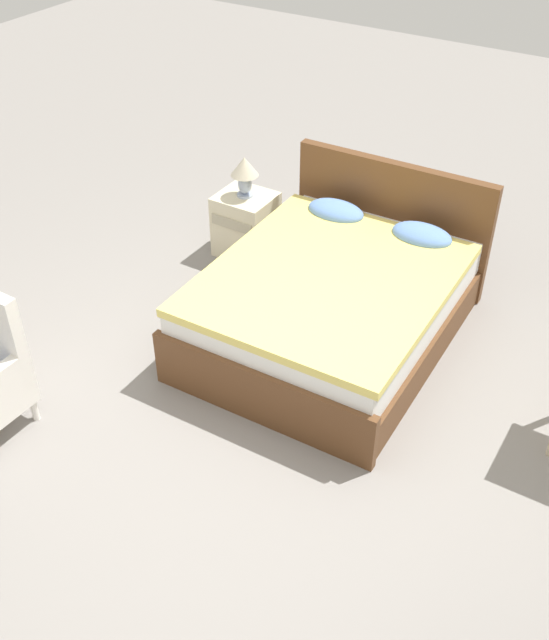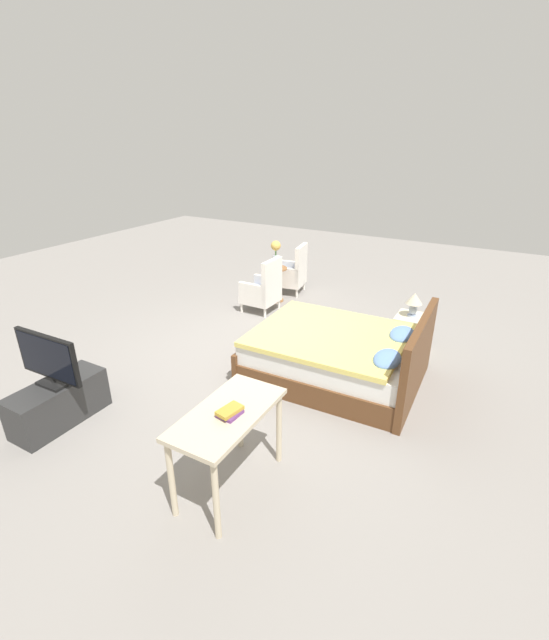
{
  "view_description": "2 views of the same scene",
  "coord_description": "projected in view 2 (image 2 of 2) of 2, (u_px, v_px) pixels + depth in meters",
  "views": [
    {
      "loc": [
        1.79,
        -2.67,
        3.35
      ],
      "look_at": [
        0.04,
        0.17,
        0.79
      ],
      "focal_mm": 42.0,
      "sensor_mm": 36.0,
      "label": 1
    },
    {
      "loc": [
        4.32,
        2.69,
        2.77
      ],
      "look_at": [
        0.0,
        0.28,
        0.62
      ],
      "focal_mm": 24.0,
      "sensor_mm": 36.0,
      "label": 2
    }
  ],
  "objects": [
    {
      "name": "flower_vase",
      "position": [
        276.0,
        251.0,
        7.37
      ],
      "size": [
        0.17,
        0.17,
        0.48
      ],
      "color": "silver",
      "rests_on": "side_table"
    },
    {
      "name": "armchair_by_window_left",
      "position": [
        292.0,
        273.0,
        7.99
      ],
      "size": [
        0.62,
        0.62,
        0.92
      ],
      "color": "white",
      "rests_on": "ground_plane"
    },
    {
      "name": "nightstand",
      "position": [
        410.0,
        334.0,
        5.85
      ],
      "size": [
        0.44,
        0.41,
        0.52
      ],
      "color": "beige",
      "rests_on": "ground_plane"
    },
    {
      "name": "book_stack",
      "position": [
        230.0,
        412.0,
        3.32
      ],
      "size": [
        0.23,
        0.17,
        0.06
      ],
      "color": "#66387A",
      "rests_on": "vanity_desk"
    },
    {
      "name": "tv_stand",
      "position": [
        59.0,
        403.0,
        4.41
      ],
      "size": [
        0.96,
        0.4,
        0.45
      ],
      "color": "#2D2D2D",
      "rests_on": "ground_plane"
    },
    {
      "name": "table_lamp",
      "position": [
        414.0,
        301.0,
        5.66
      ],
      "size": [
        0.22,
        0.22,
        0.33
      ],
      "color": "#9EADC6",
      "rests_on": "nightstand"
    },
    {
      "name": "armchair_by_window_right",
      "position": [
        263.0,
        290.0,
        7.14
      ],
      "size": [
        0.55,
        0.55,
        0.92
      ],
      "color": "white",
      "rests_on": "ground_plane"
    },
    {
      "name": "ground_plane",
      "position": [
        257.0,
        358.0,
        5.77
      ],
      "size": [
        16.0,
        16.0,
        0.0
      ],
      "primitive_type": "plane",
      "color": "gray"
    },
    {
      "name": "side_table",
      "position": [
        276.0,
        280.0,
        7.58
      ],
      "size": [
        0.4,
        0.4,
        0.62
      ],
      "color": "#936038",
      "rests_on": "ground_plane"
    },
    {
      "name": "bed",
      "position": [
        339.0,
        356.0,
        5.19
      ],
      "size": [
        1.59,
        2.03,
        0.96
      ],
      "color": "brown",
      "rests_on": "ground_plane"
    },
    {
      "name": "vanity_desk",
      "position": [
        228.0,
        423.0,
        3.42
      ],
      "size": [
        1.04,
        0.52,
        0.76
      ],
      "color": "beige",
      "rests_on": "ground_plane"
    },
    {
      "name": "tv_flatscreen",
      "position": [
        48.0,
        359.0,
        4.21
      ],
      "size": [
        0.21,
        0.82,
        0.56
      ],
      "color": "black",
      "rests_on": "tv_stand"
    }
  ]
}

